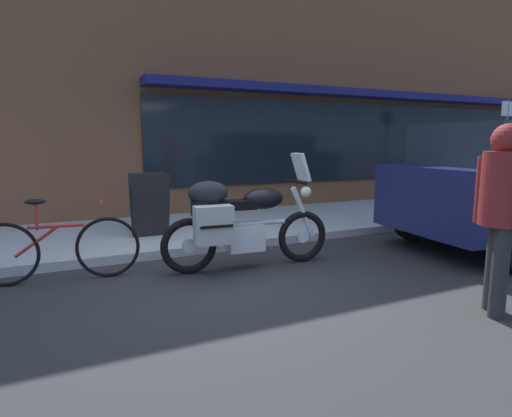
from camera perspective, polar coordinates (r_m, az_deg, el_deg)
name	(u,v)px	position (r m, az deg, el deg)	size (l,w,h in m)	color
ground_plane	(230,280)	(4.85, -3.48, -9.60)	(80.00, 80.00, 0.00)	#292929
storefront_building	(464,91)	(13.47, 26.37, 14.09)	(25.44, 0.90, 6.04)	brown
touring_motorcycle	(239,220)	(5.09, -2.28, -1.58)	(2.15, 0.62, 1.41)	black
parked_bicycle	(57,248)	(5.17, -25.33, -4.90)	(1.74, 0.48, 0.94)	black
pedestrian_walking	(503,198)	(4.27, 30.50, 1.28)	(0.41, 0.56, 1.70)	#272727
sandwich_board_sign	(150,205)	(6.61, -14.19, 0.51)	(0.55, 0.42, 0.95)	black
parking_sign_pole	(504,143)	(11.18, 30.60, 7.64)	(0.44, 0.07, 2.36)	#59595B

